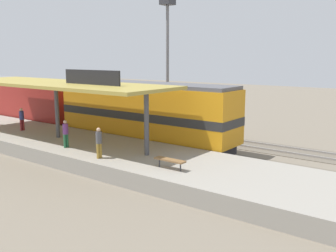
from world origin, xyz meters
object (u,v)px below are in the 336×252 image
object	(u,v)px
light_mast	(168,35)
locomotive	(144,113)
platform_bench	(170,160)
passenger_carriage_front	(7,98)
person_waiting	(99,141)
person_boarding	(66,132)
person_walking	(22,118)

from	to	relation	value
light_mast	locomotive	bearing A→B (deg)	-154.46
light_mast	platform_bench	bearing A→B (deg)	-142.75
passenger_carriage_front	person_waiting	xyz separation A→B (m)	(-6.70, -20.46, -0.46)
person_boarding	locomotive	bearing A→B (deg)	-9.38
person_waiting	platform_bench	bearing A→B (deg)	-80.75
locomotive	passenger_carriage_front	xyz separation A→B (m)	(0.00, 18.00, -0.10)
platform_bench	person_waiting	xyz separation A→B (m)	(-0.70, 4.30, 0.51)
person_boarding	person_waiting	bearing A→B (deg)	-98.32
platform_bench	locomotive	size ratio (longest dim) A/B	0.12
platform_bench	person_boarding	world-z (taller)	person_boarding
person_waiting	person_boarding	world-z (taller)	same
person_walking	person_boarding	distance (m)	7.23
person_waiting	locomotive	bearing A→B (deg)	20.19
light_mast	person_boarding	xyz separation A→B (m)	(-13.99, -2.70, -6.54)
person_waiting	person_walking	size ratio (longest dim) A/B	1.00
light_mast	person_boarding	distance (m)	15.68
person_waiting	person_walking	xyz separation A→B (m)	(2.01, 10.55, 0.00)
passenger_carriage_front	person_waiting	distance (m)	21.54
person_walking	light_mast	bearing A→B (deg)	-19.25
person_boarding	passenger_carriage_front	bearing A→B (deg)	69.96
light_mast	person_waiting	bearing A→B (deg)	-156.88
passenger_carriage_front	person_boarding	distance (m)	18.08
passenger_carriage_front	light_mast	distance (m)	17.37
platform_bench	light_mast	bearing A→B (deg)	37.25
locomotive	passenger_carriage_front	world-z (taller)	locomotive
person_waiting	person_boarding	xyz separation A→B (m)	(0.51, 3.49, 0.00)
person_boarding	platform_bench	bearing A→B (deg)	-88.59
platform_bench	locomotive	xyz separation A→B (m)	(6.00, 6.77, 1.07)
light_mast	person_boarding	world-z (taller)	light_mast
person_walking	person_boarding	size ratio (longest dim) A/B	1.00
passenger_carriage_front	person_boarding	bearing A→B (deg)	-110.04
locomotive	person_waiting	distance (m)	7.16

